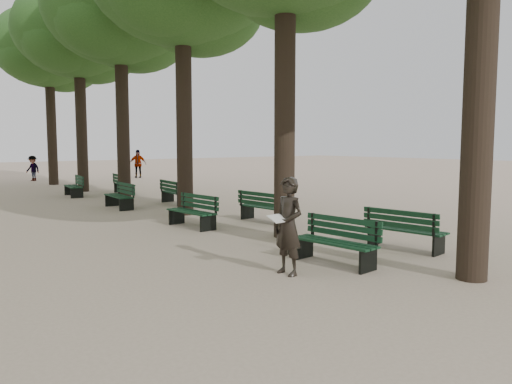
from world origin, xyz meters
TOP-DOWN VIEW (x-y plane):
  - ground at (0.00, 0.00)m, footprint 120.00×120.00m
  - tree_central_3 at (1.50, 13.00)m, footprint 6.00×6.00m
  - tree_central_4 at (1.50, 18.00)m, footprint 6.00×6.00m
  - tree_central_5 at (1.50, 23.00)m, footprint 6.00×6.00m
  - bench_left_0 at (0.37, 0.20)m, footprint 0.74×1.85m
  - bench_left_1 at (0.37, 5.66)m, footprint 0.69×1.83m
  - bench_left_2 at (0.37, 10.85)m, footprint 0.68×1.83m
  - bench_left_3 at (0.37, 15.95)m, footprint 0.81×1.86m
  - bench_right_0 at (2.63, 0.19)m, footprint 0.80×1.86m
  - bench_right_1 at (2.63, 5.22)m, footprint 0.69×1.83m
  - bench_right_2 at (2.63, 10.77)m, footprint 0.74×1.85m
  - bench_right_3 at (2.63, 15.71)m, footprint 0.78×1.85m
  - man_with_map at (-0.82, 0.22)m, footprint 0.63×0.72m
  - pedestrian_b at (1.31, 26.72)m, footprint 0.76×1.04m
  - pedestrian_c at (7.63, 25.17)m, footprint 1.16×0.89m

SIDE VIEW (x-z plane):
  - ground at x=0.00m, z-range 0.00..0.00m
  - bench_left_0 at x=0.37m, z-range -0.19..0.73m
  - bench_left_1 at x=0.37m, z-range -0.19..0.73m
  - bench_left_2 at x=0.37m, z-range -0.19..0.73m
  - bench_left_3 at x=0.37m, z-range -0.19..0.73m
  - bench_right_0 at x=2.63m, z-range -0.19..0.73m
  - bench_right_1 at x=2.63m, z-range -0.19..0.73m
  - bench_right_2 at x=2.63m, z-range -0.19..0.73m
  - bench_right_3 at x=2.63m, z-range -0.19..0.73m
  - pedestrian_b at x=1.31m, z-range 0.00..1.57m
  - man_with_map at x=-0.82m, z-range 0.00..1.77m
  - pedestrian_c at x=7.63m, z-range 0.00..1.91m
  - tree_central_3 at x=1.50m, z-range 2.68..12.63m
  - tree_central_4 at x=1.50m, z-range 2.68..12.63m
  - tree_central_5 at x=1.50m, z-range 2.68..12.63m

